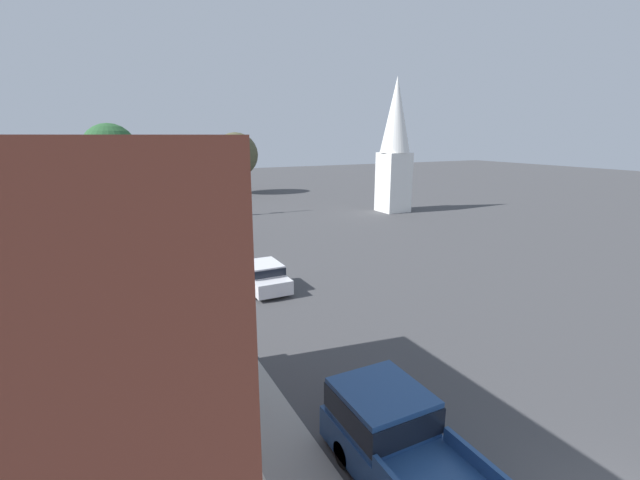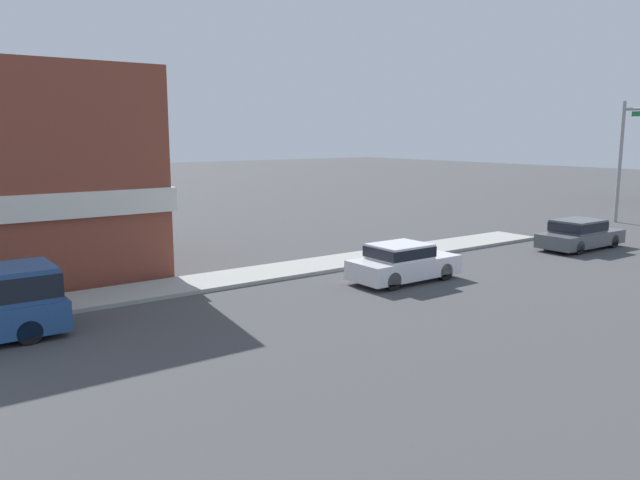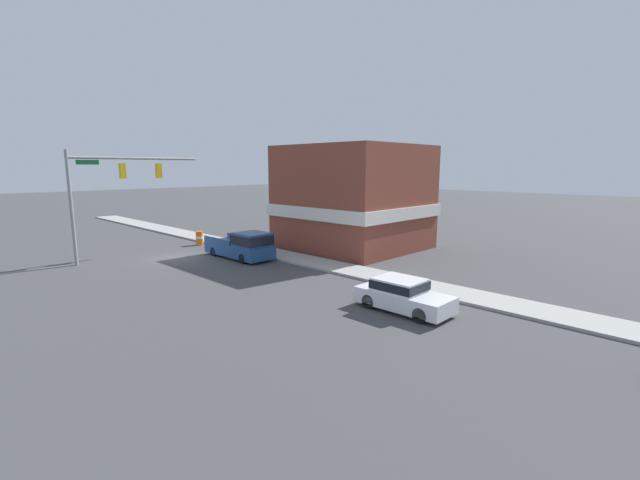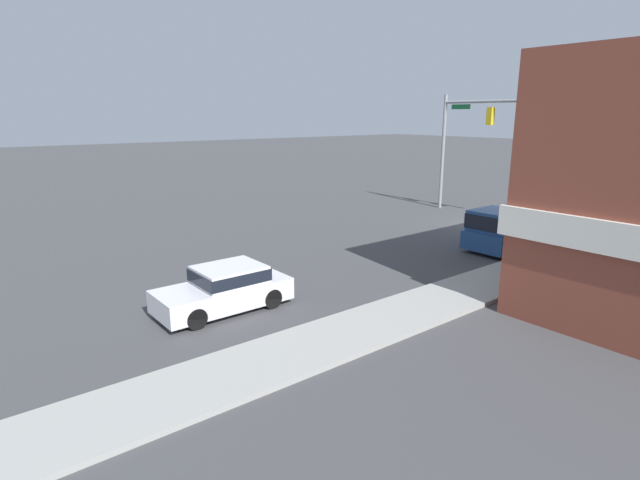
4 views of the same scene
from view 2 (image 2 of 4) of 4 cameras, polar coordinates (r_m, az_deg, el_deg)
The scene contains 3 objects.
car_lead at distance 23.62m, azimuth 7.56°, elevation -1.97°, with size 1.85×4.31×1.45m.
car_second_ahead at distance 32.53m, azimuth 22.65°, elevation 0.55°, with size 1.87×4.80×1.44m.
corner_brick_building at distance 27.38m, azimuth -26.76°, elevation 5.31°, with size 9.52×10.01×7.99m.
Camera 2 is at (14.96, 1.78, 5.48)m, focal length 35.00 mm.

